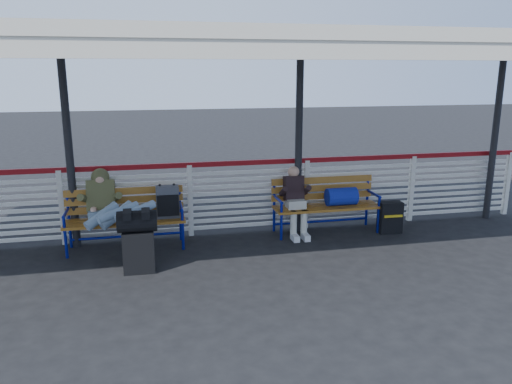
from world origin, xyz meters
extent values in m
plane|color=black|center=(0.00, 0.00, 0.00)|extent=(60.00, 60.00, 0.00)
cube|color=silver|center=(0.00, 1.90, 0.60)|extent=(12.00, 0.04, 1.04)
cube|color=maroon|center=(0.00, 1.90, 1.20)|extent=(12.00, 0.06, 0.08)
cube|color=silver|center=(6.00, 1.90, 0.60)|extent=(0.08, 0.08, 1.20)
cube|color=silver|center=(0.00, 0.90, 3.08)|extent=(12.60, 3.60, 0.16)
cube|color=silver|center=(0.00, -0.85, 2.95)|extent=(12.60, 0.06, 0.30)
cylinder|color=black|center=(-1.80, 1.75, 1.50)|extent=(0.12, 0.12, 3.00)
cylinder|color=black|center=(1.80, 1.75, 1.50)|extent=(0.12, 0.12, 3.00)
cylinder|color=black|center=(5.50, 1.75, 1.50)|extent=(0.12, 0.12, 3.00)
cube|color=black|center=(-0.83, 0.50, 0.29)|extent=(0.42, 0.26, 0.58)
cylinder|color=black|center=(-0.83, 0.50, 0.72)|extent=(0.53, 0.31, 0.29)
cube|color=#B06F22|center=(-1.03, 1.45, 0.45)|extent=(1.80, 0.50, 0.04)
cube|color=#B06F22|center=(-1.03, 1.71, 0.72)|extent=(1.80, 0.10, 0.40)
cylinder|color=#0D1894|center=(-1.88, 1.25, 0.23)|extent=(0.04, 0.04, 0.45)
cylinder|color=#0D1894|center=(-0.18, 1.25, 0.23)|extent=(0.04, 0.04, 0.45)
cylinder|color=#0D1894|center=(-1.88, 1.72, 0.45)|extent=(0.04, 0.04, 0.90)
cylinder|color=#0D1894|center=(-0.18, 1.72, 0.45)|extent=(0.04, 0.04, 0.90)
cube|color=#46484D|center=(-0.38, 1.47, 0.71)|extent=(0.35, 0.22, 0.49)
cube|color=#B06F22|center=(2.26, 1.55, 0.45)|extent=(1.80, 0.50, 0.04)
cube|color=#B06F22|center=(2.26, 1.81, 0.72)|extent=(1.80, 0.10, 0.40)
cylinder|color=#0D1894|center=(1.41, 1.35, 0.23)|extent=(0.04, 0.04, 0.45)
cylinder|color=#0D1894|center=(3.11, 1.35, 0.23)|extent=(0.04, 0.04, 0.45)
cylinder|color=#0D1894|center=(1.41, 1.82, 0.45)|extent=(0.04, 0.04, 0.90)
cylinder|color=#0D1894|center=(3.11, 1.82, 0.45)|extent=(0.04, 0.04, 0.90)
cylinder|color=#0E0F82|center=(2.51, 1.55, 0.62)|extent=(0.51, 0.30, 0.30)
cube|color=#8295AF|center=(-1.38, 1.50, 0.54)|extent=(0.36, 0.26, 0.18)
cube|color=brown|center=(-1.38, 1.70, 0.80)|extent=(0.42, 0.38, 0.53)
sphere|color=brown|center=(-1.38, 1.80, 1.08)|extent=(0.28, 0.28, 0.28)
sphere|color=tan|center=(-1.38, 1.76, 1.07)|extent=(0.21, 0.21, 0.21)
cube|color=black|center=(-0.95, 0.44, 0.84)|extent=(0.11, 0.27, 0.10)
cube|color=black|center=(-0.71, 0.44, 0.84)|extent=(0.11, 0.27, 0.10)
cube|color=beige|center=(1.71, 1.55, 0.53)|extent=(0.30, 0.24, 0.16)
cube|color=black|center=(1.71, 1.69, 0.78)|extent=(0.32, 0.23, 0.42)
sphere|color=tan|center=(1.71, 1.71, 1.05)|extent=(0.19, 0.19, 0.19)
cylinder|color=beige|center=(1.62, 1.37, 0.24)|extent=(0.11, 0.11, 0.46)
cylinder|color=beige|center=(1.80, 1.37, 0.24)|extent=(0.11, 0.11, 0.46)
cube|color=silver|center=(1.62, 1.27, 0.05)|extent=(0.10, 0.24, 0.10)
cube|color=silver|center=(1.80, 1.27, 0.05)|extent=(0.10, 0.24, 0.10)
cube|color=black|center=(3.31, 1.33, 0.27)|extent=(0.39, 0.23, 0.54)
cube|color=gold|center=(3.31, 1.21, 0.32)|extent=(0.32, 0.03, 0.04)
camera|label=1|loc=(-0.65, -6.09, 2.69)|focal=35.00mm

